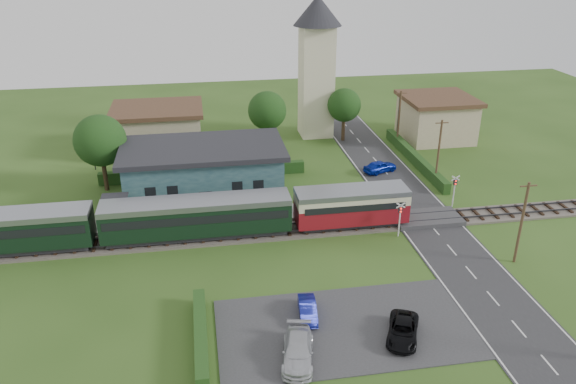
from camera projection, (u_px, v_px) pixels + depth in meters
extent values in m
plane|color=#2D4C19|center=(326.00, 240.00, 48.56)|extent=(120.00, 120.00, 0.00)
cube|color=#4C443D|center=(321.00, 228.00, 50.31)|extent=(76.00, 3.20, 0.20)
cube|color=#3F3F47|center=(323.00, 229.00, 49.54)|extent=(76.00, 0.08, 0.15)
cube|color=#3F3F47|center=(319.00, 221.00, 50.83)|extent=(76.00, 0.08, 0.15)
cube|color=#28282B|center=(435.00, 230.00, 50.05)|extent=(6.00, 70.00, 0.05)
cube|color=#333335|center=(344.00, 328.00, 37.55)|extent=(17.00, 9.00, 0.08)
cube|color=#333335|center=(427.00, 218.00, 51.76)|extent=(6.20, 3.40, 0.45)
cube|color=gray|center=(207.00, 219.00, 51.63)|extent=(30.00, 3.00, 0.45)
cube|color=beige|center=(116.00, 212.00, 49.84)|extent=(2.00, 2.00, 2.40)
cube|color=#232328|center=(114.00, 199.00, 49.31)|extent=(2.30, 2.30, 0.15)
cube|color=#254752|center=(204.00, 173.00, 55.93)|extent=(15.00, 8.00, 4.80)
cube|color=#232328|center=(202.00, 148.00, 54.83)|extent=(16.00, 9.00, 0.50)
cube|color=#232328|center=(206.00, 202.00, 52.94)|extent=(1.20, 0.12, 2.20)
cube|color=black|center=(151.00, 193.00, 51.65)|extent=(1.00, 0.12, 1.20)
cube|color=black|center=(173.00, 192.00, 51.95)|extent=(1.00, 0.12, 1.20)
cube|color=black|center=(237.00, 187.00, 52.85)|extent=(1.00, 0.12, 1.20)
cube|color=black|center=(258.00, 186.00, 53.15)|extent=(1.00, 0.12, 1.20)
cube|color=#232328|center=(351.00, 221.00, 50.52)|extent=(9.00, 2.20, 0.50)
cube|color=maroon|center=(351.00, 211.00, 50.10)|extent=(10.00, 2.80, 1.80)
cube|color=beige|center=(352.00, 198.00, 49.58)|extent=(10.00, 2.82, 0.90)
cube|color=black|center=(351.00, 202.00, 49.73)|extent=(9.00, 2.88, 0.60)
cube|color=gray|center=(352.00, 192.00, 49.31)|extent=(10.00, 2.90, 0.45)
cube|color=#232328|center=(198.00, 233.00, 48.48)|extent=(15.20, 2.20, 0.50)
cube|color=black|center=(197.00, 217.00, 47.86)|extent=(16.00, 2.80, 2.60)
cube|color=black|center=(197.00, 213.00, 47.69)|extent=(15.40, 2.86, 0.70)
cube|color=gray|center=(196.00, 203.00, 47.28)|extent=(16.00, 2.90, 0.50)
cube|color=beige|center=(316.00, 82.00, 71.52)|extent=(4.00, 4.00, 14.00)
cone|color=#232328|center=(318.00, 10.00, 67.86)|extent=(6.00, 6.00, 3.60)
cube|color=tan|center=(159.00, 131.00, 67.70)|extent=(10.00, 8.00, 5.00)
cube|color=#472D1E|center=(156.00, 109.00, 66.56)|extent=(10.80, 8.80, 0.50)
cube|color=tan|center=(436.00, 119.00, 72.05)|extent=(8.00, 8.00, 5.00)
cube|color=#472D1E|center=(438.00, 99.00, 70.91)|extent=(8.80, 8.80, 0.50)
cube|color=#193814|center=(201.00, 337.00, 35.90)|extent=(0.80, 9.00, 1.20)
cube|color=#193814|center=(415.00, 158.00, 64.79)|extent=(0.80, 18.00, 1.20)
cube|color=#193814|center=(204.00, 172.00, 60.70)|extent=(22.00, 0.80, 1.30)
cylinder|color=#332316|center=(105.00, 171.00, 57.27)|extent=(0.44, 0.44, 4.12)
sphere|color=#143311|center=(100.00, 141.00, 55.88)|extent=(5.20, 5.20, 5.20)
cylinder|color=#332316|center=(268.00, 135.00, 68.09)|extent=(0.44, 0.44, 3.85)
sphere|color=#143311|center=(267.00, 110.00, 66.80)|extent=(4.60, 4.60, 4.60)
cylinder|color=#332316|center=(343.00, 127.00, 71.44)|extent=(0.44, 0.44, 3.58)
sphere|color=#143311|center=(344.00, 105.00, 70.24)|extent=(4.20, 4.20, 4.20)
cylinder|color=#473321|center=(521.00, 223.00, 43.85)|extent=(0.22, 0.22, 7.00)
cube|color=#473321|center=(529.00, 186.00, 42.52)|extent=(1.40, 0.10, 0.10)
cylinder|color=#473321|center=(438.00, 152.00, 58.20)|extent=(0.22, 0.22, 7.00)
cube|color=#473321|center=(442.00, 123.00, 56.87)|extent=(1.40, 0.10, 0.10)
cylinder|color=#473321|center=(399.00, 119.00, 68.97)|extent=(0.22, 0.22, 7.00)
cube|color=#473321|center=(401.00, 93.00, 67.64)|extent=(1.40, 0.10, 0.10)
cylinder|color=silver|center=(399.00, 221.00, 48.54)|extent=(0.12, 0.12, 3.00)
cube|color=#232328|center=(401.00, 210.00, 48.08)|extent=(0.35, 0.18, 0.55)
sphere|color=#FF190C|center=(401.00, 209.00, 47.91)|extent=(0.14, 0.14, 0.14)
sphere|color=#FF190C|center=(401.00, 212.00, 48.03)|extent=(0.14, 0.14, 0.14)
cube|color=silver|center=(401.00, 205.00, 47.91)|extent=(0.84, 0.05, 0.55)
cube|color=silver|center=(401.00, 205.00, 47.91)|extent=(0.84, 0.05, 0.55)
cylinder|color=silver|center=(454.00, 192.00, 53.92)|extent=(0.12, 0.12, 3.00)
cube|color=#232328|center=(455.00, 182.00, 53.46)|extent=(0.35, 0.18, 0.55)
sphere|color=#FF190C|center=(456.00, 181.00, 53.29)|extent=(0.14, 0.14, 0.14)
sphere|color=#FF190C|center=(456.00, 184.00, 53.42)|extent=(0.14, 0.14, 0.14)
cube|color=silver|center=(456.00, 178.00, 53.30)|extent=(0.84, 0.05, 0.55)
cube|color=silver|center=(456.00, 178.00, 53.30)|extent=(0.84, 0.05, 0.55)
cylinder|color=#3F3F47|center=(92.00, 149.00, 62.17)|extent=(0.14, 0.14, 5.00)
sphere|color=orange|center=(89.00, 127.00, 61.13)|extent=(0.30, 0.30, 0.30)
cylinder|color=#3F3F47|center=(398.00, 114.00, 74.14)|extent=(0.14, 0.14, 5.00)
sphere|color=orange|center=(400.00, 96.00, 73.10)|extent=(0.30, 0.30, 0.30)
imported|color=#081EA3|center=(380.00, 166.00, 62.14)|extent=(4.16, 2.84, 1.32)
imported|color=navy|center=(308.00, 310.00, 38.45)|extent=(1.48, 3.41, 1.09)
imported|color=silver|center=(298.00, 351.00, 34.47)|extent=(2.80, 4.90, 1.34)
imported|color=black|center=(403.00, 330.00, 36.38)|extent=(3.38, 4.50, 1.14)
imported|color=gray|center=(285.00, 203.00, 52.23)|extent=(0.72, 0.61, 1.69)
imported|color=gray|center=(134.00, 215.00, 49.75)|extent=(0.89, 1.04, 1.86)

